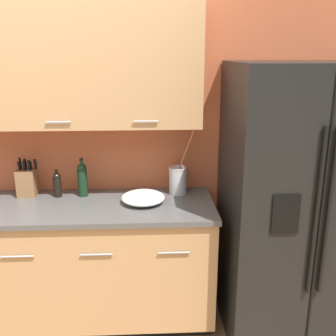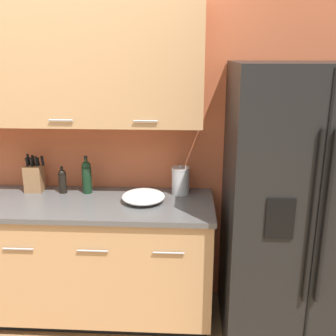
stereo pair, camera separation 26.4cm
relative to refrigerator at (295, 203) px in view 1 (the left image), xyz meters
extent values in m
cube|color=#BC5B38|center=(-1.80, 0.43, 0.37)|extent=(10.00, 0.05, 2.60)
cube|color=tan|center=(-1.57, 0.25, 0.91)|extent=(1.87, 0.32, 0.83)
cylinder|color=#99999E|center=(-1.57, 0.07, 0.55)|extent=(0.16, 0.01, 0.01)
cylinder|color=#99999E|center=(-1.01, 0.07, 0.55)|extent=(0.16, 0.01, 0.01)
cube|color=black|center=(-1.57, 0.13, -0.88)|extent=(1.98, 0.54, 0.09)
cube|color=tan|center=(-1.57, 0.09, -0.44)|extent=(2.02, 0.62, 0.79)
cube|color=#4C4C4C|center=(-1.57, 0.07, -0.03)|extent=(2.04, 0.64, 0.03)
cylinder|color=#99999E|center=(-1.81, -0.24, -0.23)|extent=(0.20, 0.01, 0.01)
cylinder|color=#99999E|center=(-1.33, -0.24, -0.23)|extent=(0.20, 0.01, 0.01)
cylinder|color=#99999E|center=(-0.84, -0.24, -0.23)|extent=(0.20, 0.01, 0.01)
cube|color=black|center=(0.00, 0.00, 0.00)|extent=(0.93, 0.79, 1.86)
cube|color=black|center=(0.00, -0.40, 0.00)|extent=(0.01, 0.01, 1.82)
cylinder|color=black|center=(-0.03, -0.41, 0.09)|extent=(0.02, 0.02, 1.02)
cylinder|color=black|center=(0.04, -0.41, 0.09)|extent=(0.02, 0.02, 1.02)
cube|color=black|center=(-0.21, -0.40, 0.09)|extent=(0.16, 0.01, 0.24)
cube|color=olive|center=(-1.87, 0.27, 0.08)|extent=(0.13, 0.10, 0.20)
cylinder|color=black|center=(-1.90, 0.28, 0.23)|extent=(0.02, 0.03, 0.09)
cylinder|color=black|center=(-1.90, 0.25, 0.21)|extent=(0.02, 0.03, 0.07)
cylinder|color=black|center=(-1.87, 0.28, 0.22)|extent=(0.02, 0.04, 0.08)
cylinder|color=black|center=(-1.87, 0.25, 0.22)|extent=(0.02, 0.03, 0.07)
cylinder|color=black|center=(-1.83, 0.28, 0.21)|extent=(0.02, 0.03, 0.06)
cylinder|color=black|center=(-1.83, 0.25, 0.22)|extent=(0.02, 0.03, 0.08)
cylinder|color=black|center=(-1.80, 0.28, 0.22)|extent=(0.02, 0.03, 0.08)
cylinder|color=black|center=(-1.47, 0.26, 0.08)|extent=(0.07, 0.07, 0.20)
sphere|color=black|center=(-1.47, 0.26, 0.19)|extent=(0.07, 0.07, 0.07)
cylinder|color=black|center=(-1.47, 0.26, 0.21)|extent=(0.02, 0.02, 0.07)
cylinder|color=black|center=(-1.47, 0.26, 0.26)|extent=(0.03, 0.03, 0.02)
cylinder|color=black|center=(-1.65, 0.25, 0.06)|extent=(0.06, 0.06, 0.14)
sphere|color=black|center=(-1.65, 0.25, 0.14)|extent=(0.05, 0.05, 0.05)
cylinder|color=black|center=(-1.65, 0.25, 0.15)|extent=(0.02, 0.02, 0.05)
cylinder|color=black|center=(-1.65, 0.25, 0.18)|extent=(0.02, 0.02, 0.01)
cylinder|color=#B7B7BA|center=(-0.78, 0.27, 0.08)|extent=(0.13, 0.13, 0.19)
cylinder|color=#B7B7BA|center=(-0.78, 0.27, 0.18)|extent=(0.13, 0.13, 0.01)
sphere|color=#B7B7BA|center=(-0.78, 0.27, 0.19)|extent=(0.02, 0.02, 0.02)
ellipsoid|color=white|center=(-1.03, 0.09, 0.02)|extent=(0.30, 0.30, 0.08)
camera|label=1|loc=(-0.99, -2.45, 0.98)|focal=42.00mm
camera|label=2|loc=(-0.72, -2.45, 0.98)|focal=42.00mm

